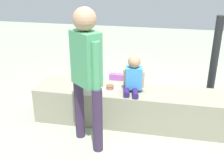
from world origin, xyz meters
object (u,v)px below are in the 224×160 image
(child_seated, at_px, (133,76))
(cake_box_white, at_px, (177,89))
(cake_plate, at_px, (110,89))
(party_cup_red, at_px, (208,91))
(gift_bag, at_px, (117,82))
(water_bottle_near_gift, at_px, (105,78))
(handbag_black_leather, at_px, (137,97))
(adult_standing, at_px, (86,67))
(handbag_brown_canvas, at_px, (78,87))

(child_seated, bearing_deg, cake_box_white, 60.79)
(cake_plate, relative_size, party_cup_red, 2.41)
(gift_bag, distance_m, water_bottle_near_gift, 0.41)
(child_seated, height_order, cake_box_white, child_seated)
(cake_box_white, distance_m, handbag_black_leather, 0.77)
(gift_bag, bearing_deg, water_bottle_near_gift, 132.75)
(adult_standing, xyz_separation_m, cake_plate, (0.15, 0.52, -0.47))
(adult_standing, distance_m, party_cup_red, 2.47)
(gift_bag, height_order, cake_box_white, gift_bag)
(gift_bag, height_order, party_cup_red, gift_bag)
(gift_bag, distance_m, party_cup_red, 1.51)
(adult_standing, bearing_deg, gift_bag, 87.97)
(adult_standing, distance_m, water_bottle_near_gift, 2.03)
(adult_standing, distance_m, handbag_black_leather, 1.51)
(child_seated, height_order, water_bottle_near_gift, child_seated)
(child_seated, distance_m, water_bottle_near_gift, 1.56)
(adult_standing, bearing_deg, handbag_brown_canvas, 113.07)
(party_cup_red, height_order, handbag_brown_canvas, handbag_brown_canvas)
(cake_plate, xyz_separation_m, water_bottle_near_gift, (-0.37, 1.29, -0.41))
(party_cup_red, height_order, handbag_black_leather, handbag_black_leather)
(cake_plate, height_order, cake_box_white, cake_plate)
(cake_plate, distance_m, party_cup_red, 1.88)
(cake_box_white, bearing_deg, adult_standing, -122.91)
(child_seated, xyz_separation_m, cake_box_white, (0.61, 1.08, -0.62))
(child_seated, relative_size, handbag_black_leather, 1.73)
(water_bottle_near_gift, bearing_deg, party_cup_red, -4.24)
(gift_bag, distance_m, handbag_brown_canvas, 0.65)
(adult_standing, bearing_deg, party_cup_red, 47.42)
(cake_plate, bearing_deg, cake_box_white, 50.60)
(adult_standing, relative_size, handbag_brown_canvas, 5.02)
(water_bottle_near_gift, bearing_deg, adult_standing, -83.18)
(party_cup_red, bearing_deg, gift_bag, -173.80)
(child_seated, relative_size, water_bottle_near_gift, 2.55)
(cake_plate, xyz_separation_m, handbag_black_leather, (0.29, 0.63, -0.39))
(child_seated, relative_size, cake_plate, 2.16)
(child_seated, height_order, party_cup_red, child_seated)
(cake_plate, distance_m, handbag_black_leather, 0.80)
(water_bottle_near_gift, relative_size, handbag_black_leather, 0.68)
(adult_standing, height_order, handbag_brown_canvas, adult_standing)
(adult_standing, xyz_separation_m, party_cup_red, (1.55, 1.69, -0.92))
(cake_plate, height_order, handbag_black_leather, cake_plate)
(water_bottle_near_gift, xyz_separation_m, handbag_black_leather, (0.66, -0.66, 0.01))
(gift_bag, xyz_separation_m, party_cup_red, (1.50, 0.16, -0.11))
(adult_standing, relative_size, cake_plate, 7.14)
(child_seated, relative_size, party_cup_red, 5.18)
(gift_bag, relative_size, handbag_brown_canvas, 1.10)
(cake_plate, bearing_deg, handbag_brown_canvas, 131.93)
(child_seated, distance_m, party_cup_red, 1.72)
(party_cup_red, height_order, cake_box_white, cake_box_white)
(handbag_black_leather, bearing_deg, party_cup_red, 25.52)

